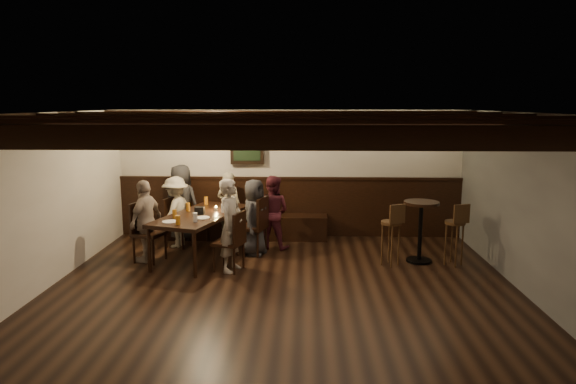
{
  "coord_description": "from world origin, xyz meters",
  "views": [
    {
      "loc": [
        0.3,
        -6.16,
        2.53
      ],
      "look_at": [
        0.04,
        1.3,
        1.23
      ],
      "focal_mm": 32.0,
      "sensor_mm": 36.0,
      "label": 1
    }
  ],
  "objects_px": {
    "chair_right_far": "(230,252)",
    "person_bench_left": "(182,202)",
    "high_top_table": "(421,222)",
    "person_right_near": "(254,217)",
    "chair_right_near": "(253,237)",
    "person_bench_centre": "(229,207)",
    "chair_left_near": "(178,232)",
    "person_left_far": "(146,221)",
    "person_bench_right": "(272,212)",
    "bar_stool_left": "(391,242)",
    "bar_stool_right": "(454,242)",
    "dining_table": "(201,217)",
    "person_left_near": "(176,212)",
    "chair_left_far": "(149,243)",
    "person_right_far": "(231,225)"
  },
  "relations": [
    {
      "from": "dining_table",
      "to": "high_top_table",
      "type": "height_order",
      "value": "high_top_table"
    },
    {
      "from": "chair_left_far",
      "to": "chair_right_near",
      "type": "relative_size",
      "value": 0.98
    },
    {
      "from": "person_bench_right",
      "to": "person_right_far",
      "type": "relative_size",
      "value": 0.91
    },
    {
      "from": "chair_left_near",
      "to": "chair_left_far",
      "type": "height_order",
      "value": "chair_left_far"
    },
    {
      "from": "person_bench_centre",
      "to": "high_top_table",
      "type": "height_order",
      "value": "person_bench_centre"
    },
    {
      "from": "chair_right_far",
      "to": "person_left_near",
      "type": "height_order",
      "value": "person_left_near"
    },
    {
      "from": "high_top_table",
      "to": "person_right_near",
      "type": "bearing_deg",
      "value": 173.29
    },
    {
      "from": "dining_table",
      "to": "person_bench_left",
      "type": "distance_m",
      "value": 1.27
    },
    {
      "from": "chair_right_far",
      "to": "person_left_near",
      "type": "relative_size",
      "value": 0.73
    },
    {
      "from": "person_bench_right",
      "to": "chair_left_near",
      "type": "bearing_deg",
      "value": 15.54
    },
    {
      "from": "chair_right_far",
      "to": "person_right_near",
      "type": "relative_size",
      "value": 0.71
    },
    {
      "from": "person_left_far",
      "to": "bar_stool_right",
      "type": "distance_m",
      "value": 4.9
    },
    {
      "from": "person_left_near",
      "to": "person_right_near",
      "type": "xyz_separation_m",
      "value": [
        1.43,
        -0.44,
        0.01
      ]
    },
    {
      "from": "chair_left_near",
      "to": "chair_right_far",
      "type": "xyz_separation_m",
      "value": [
        1.11,
        -1.28,
        0.01
      ]
    },
    {
      "from": "chair_right_far",
      "to": "person_bench_left",
      "type": "xyz_separation_m",
      "value": [
        -1.15,
        1.76,
        0.43
      ]
    },
    {
      "from": "person_left_far",
      "to": "person_right_near",
      "type": "height_order",
      "value": "person_left_far"
    },
    {
      "from": "person_bench_right",
      "to": "bar_stool_left",
      "type": "relative_size",
      "value": 1.29
    },
    {
      "from": "chair_left_far",
      "to": "person_bench_right",
      "type": "bearing_deg",
      "value": 129.8
    },
    {
      "from": "chair_left_far",
      "to": "bar_stool_left",
      "type": "xyz_separation_m",
      "value": [
        3.86,
        -0.09,
        0.08
      ]
    },
    {
      "from": "person_bench_centre",
      "to": "person_right_near",
      "type": "distance_m",
      "value": 0.96
    },
    {
      "from": "chair_left_near",
      "to": "person_right_near",
      "type": "height_order",
      "value": "person_right_near"
    },
    {
      "from": "chair_left_near",
      "to": "person_left_far",
      "type": "bearing_deg",
      "value": -2.01
    },
    {
      "from": "chair_right_near",
      "to": "person_bench_right",
      "type": "height_order",
      "value": "person_bench_right"
    },
    {
      "from": "bar_stool_right",
      "to": "person_right_far",
      "type": "bearing_deg",
      "value": 166.64
    },
    {
      "from": "chair_right_far",
      "to": "person_bench_left",
      "type": "height_order",
      "value": "person_bench_left"
    },
    {
      "from": "chair_left_near",
      "to": "person_left_far",
      "type": "relative_size",
      "value": 0.66
    },
    {
      "from": "chair_right_near",
      "to": "person_bench_centre",
      "type": "xyz_separation_m",
      "value": [
        -0.51,
        0.78,
        0.35
      ]
    },
    {
      "from": "dining_table",
      "to": "person_bench_right",
      "type": "relative_size",
      "value": 1.67
    },
    {
      "from": "chair_right_near",
      "to": "person_left_far",
      "type": "relative_size",
      "value": 0.74
    },
    {
      "from": "chair_right_far",
      "to": "person_bench_centre",
      "type": "xyz_separation_m",
      "value": [
        -0.25,
        1.64,
        0.37
      ]
    },
    {
      "from": "chair_right_near",
      "to": "person_bench_centre",
      "type": "relative_size",
      "value": 0.75
    },
    {
      "from": "person_bench_centre",
      "to": "chair_left_far",
      "type": "bearing_deg",
      "value": 64.35
    },
    {
      "from": "person_bench_left",
      "to": "person_bench_right",
      "type": "height_order",
      "value": "person_bench_left"
    },
    {
      "from": "chair_left_far",
      "to": "person_left_near",
      "type": "distance_m",
      "value": 0.96
    },
    {
      "from": "person_right_far",
      "to": "person_bench_centre",
      "type": "bearing_deg",
      "value": 26.57
    },
    {
      "from": "dining_table",
      "to": "person_left_far",
      "type": "bearing_deg",
      "value": -149.04
    },
    {
      "from": "chair_right_near",
      "to": "person_bench_left",
      "type": "bearing_deg",
      "value": 74.48
    },
    {
      "from": "person_bench_left",
      "to": "person_left_far",
      "type": "distance_m",
      "value": 1.36
    },
    {
      "from": "person_right_near",
      "to": "chair_left_near",
      "type": "bearing_deg",
      "value": 90.0
    },
    {
      "from": "person_right_far",
      "to": "bar_stool_right",
      "type": "distance_m",
      "value": 3.49
    },
    {
      "from": "chair_left_near",
      "to": "bar_stool_right",
      "type": "distance_m",
      "value": 4.69
    },
    {
      "from": "person_left_far",
      "to": "person_bench_left",
      "type": "bearing_deg",
      "value": -173.66
    },
    {
      "from": "person_bench_right",
      "to": "person_left_far",
      "type": "height_order",
      "value": "person_left_far"
    },
    {
      "from": "dining_table",
      "to": "chair_right_far",
      "type": "xyz_separation_m",
      "value": [
        0.56,
        -0.64,
        -0.4
      ]
    },
    {
      "from": "chair_left_near",
      "to": "person_right_far",
      "type": "xyz_separation_m",
      "value": [
        1.14,
        -1.29,
        0.44
      ]
    },
    {
      "from": "person_bench_centre",
      "to": "person_left_near",
      "type": "xyz_separation_m",
      "value": [
        -0.89,
        -0.35,
        -0.02
      ]
    },
    {
      "from": "chair_left_near",
      "to": "person_bench_centre",
      "type": "bearing_deg",
      "value": 129.87
    },
    {
      "from": "person_bench_centre",
      "to": "person_right_near",
      "type": "bearing_deg",
      "value": 141.34
    },
    {
      "from": "person_bench_left",
      "to": "bar_stool_right",
      "type": "xyz_separation_m",
      "value": [
        4.64,
        -1.38,
        -0.33
      ]
    },
    {
      "from": "chair_right_far",
      "to": "person_right_near",
      "type": "bearing_deg",
      "value": -1.96
    }
  ]
}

